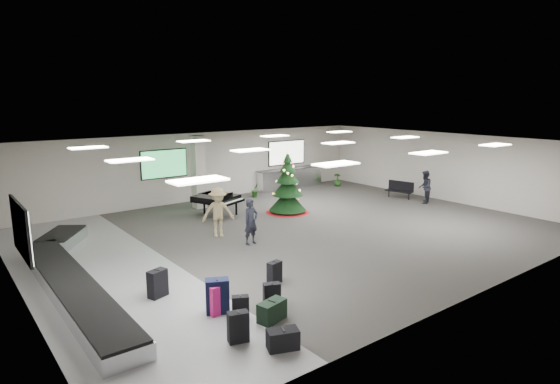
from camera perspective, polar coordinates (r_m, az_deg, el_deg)
ground at (r=17.18m, az=2.06°, el=-4.88°), size 18.00×18.00×0.00m
room_envelope at (r=16.96m, az=-0.32°, el=2.99°), size 18.02×14.02×3.21m
baggage_carousel at (r=13.71m, az=-24.27°, el=-9.33°), size 2.28×9.71×0.43m
service_counter at (r=25.17m, az=1.24°, el=1.70°), size 4.05×0.65×1.08m
suitcase_0 at (r=9.81m, az=-5.13°, el=-16.07°), size 0.46×0.34×0.66m
suitcase_1 at (r=10.65m, az=-4.83°, el=-13.93°), size 0.42×0.34×0.59m
pink_suitcase at (r=10.98m, az=-7.58°, el=-12.83°), size 0.46×0.28×0.71m
suitcase_3 at (r=12.53m, az=-0.68°, el=-9.79°), size 0.44×0.30×0.62m
navy_suitcase at (r=10.99m, az=-7.64°, el=-12.47°), size 0.61×0.51×0.83m
green_duffel at (r=10.64m, az=-0.99°, el=-14.29°), size 0.73×0.49×0.47m
suitcase_7 at (r=11.25m, az=-1.00°, el=-12.42°), size 0.45×0.35×0.60m
suitcase_8 at (r=12.10m, az=-14.70°, el=-10.74°), size 0.53×0.41×0.72m
black_duffel at (r=9.59m, az=0.35°, el=-17.51°), size 0.70×0.54×0.43m
christmas_tree at (r=19.83m, az=0.92°, el=0.11°), size 1.89×1.89×2.69m
grand_piano at (r=19.43m, az=-7.68°, el=-0.83°), size 1.93×2.16×1.02m
bench at (r=23.40m, az=14.45°, el=0.38°), size 0.71×1.38×0.83m
traveler_a at (r=15.62m, az=-3.57°, el=-3.63°), size 0.61×0.44×1.54m
traveler_b at (r=16.56m, az=-7.55°, el=-2.46°), size 1.29×1.01×1.75m
traveler_bench at (r=22.57m, az=17.22°, el=0.58°), size 0.92×0.85×1.53m
potted_plant_left at (r=22.99m, az=-3.04°, el=0.27°), size 0.48×0.43×0.73m
potted_plant_right at (r=26.01m, az=7.02°, el=1.52°), size 0.56×0.56×0.72m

